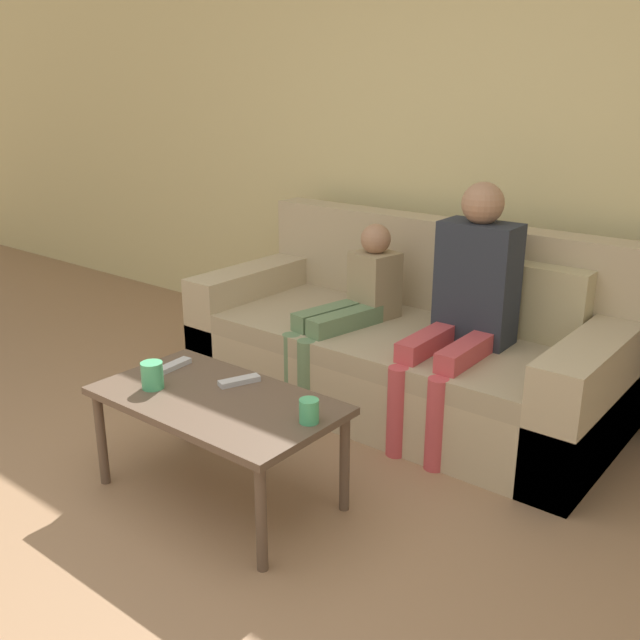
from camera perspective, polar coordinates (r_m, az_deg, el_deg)
ground_plane at (r=2.54m, az=-18.93°, el=-21.70°), size 22.00×22.00×0.00m
wall_back at (r=4.00m, az=13.24°, el=13.80°), size 12.00×0.06×2.60m
couch at (r=3.72m, az=6.84°, el=-2.20°), size 2.18×0.98×0.91m
coffee_table at (r=2.83m, az=-8.26°, el=-6.94°), size 0.98×0.55×0.44m
person_adult at (r=3.34m, az=11.74°, el=1.91°), size 0.36×0.66×1.18m
person_child at (r=3.63m, az=2.48°, el=1.12°), size 0.32×0.68×0.91m
cup_near at (r=2.57m, az=-0.89°, el=-7.29°), size 0.07×0.07×0.09m
cup_far at (r=2.91m, az=-13.27°, el=-4.33°), size 0.09×0.09×0.11m
tv_remote_0 at (r=2.91m, az=-6.47°, el=-4.86°), size 0.11×0.18×0.02m
tv_remote_1 at (r=3.11m, az=-11.61°, el=-3.58°), size 0.06×0.17×0.02m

